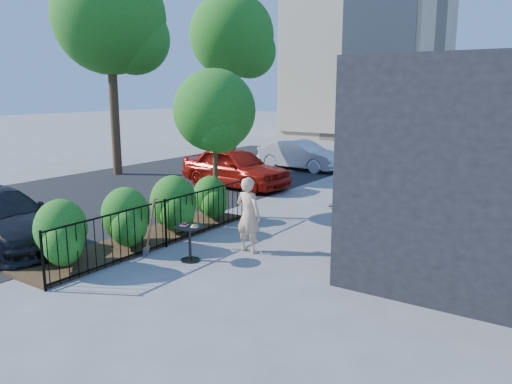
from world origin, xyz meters
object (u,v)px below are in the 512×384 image
Objects in this scene: cafe_table at (190,237)px; car_red at (235,167)px; shovel at (150,230)px; street_tree_far at (232,41)px; woman at (248,215)px; patio_tree at (215,116)px; car_silver at (301,155)px; street_tree_near at (110,25)px.

cafe_table is 7.90m from car_red.
shovel is at bearing -151.29° from car_red.
street_tree_far is 17.42m from woman.
patio_tree is 4.26m from cafe_table.
shovel is at bearing -160.72° from car_silver.
car_red reaches higher than cafe_table.
patio_tree reaches higher than cafe_table.
street_tree_far is at bearing 42.46° from car_red.
patio_tree is 8.92m from street_tree_near.
woman is 7.33m from car_red.
patio_tree is 5.00× the size of cafe_table.
shovel is (-1.47, -1.47, -0.23)m from woman.
street_tree_far reaches higher than patio_tree.
shovel is at bearing -59.40° from street_tree_far.
street_tree_far is at bearing 90.00° from street_tree_near.
car_silver is at bearing 108.37° from cafe_table.
car_silver is at bearing -63.87° from woman.
woman is 1.21× the size of shovel.
car_red is at bearing -48.81° from woman.
street_tree_far is 10.68m from car_red.
shovel is (0.98, -3.48, -2.17)m from patio_tree.
patio_tree is at bearing 119.49° from cafe_table.
car_silver is at bearing 103.85° from patio_tree.
street_tree_near is at bearing -24.36° from woman.
woman is at bearing 59.53° from cafe_table.
street_tree_near is 12.18m from shovel.
cafe_table is 0.87m from shovel.
street_tree_far reaches higher than car_red.
patio_tree is 0.48× the size of street_tree_near.
street_tree_near is 8.00m from street_tree_far.
cafe_table is 12.37m from car_silver.
shovel is at bearing -157.64° from cafe_table.
patio_tree reaches higher than shovel.
street_tree_near is 2.14× the size of car_silver.
street_tree_near is at bearing -90.00° from street_tree_far.
street_tree_near and street_tree_far have the same top height.
patio_tree is at bearing -161.27° from car_silver.
cafe_table is 0.48× the size of woman.
car_red is at bearing 119.41° from cafe_table.
car_silver is at bearing -25.04° from street_tree_far.
cafe_table is 1.36m from woman.
woman is at bearing -52.47° from street_tree_far.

